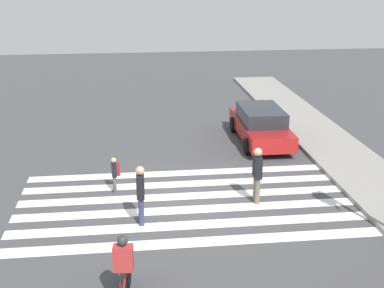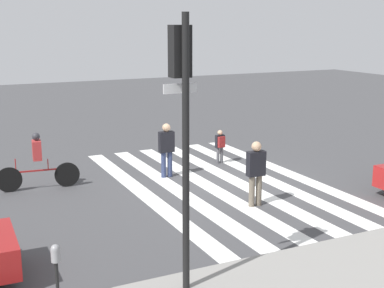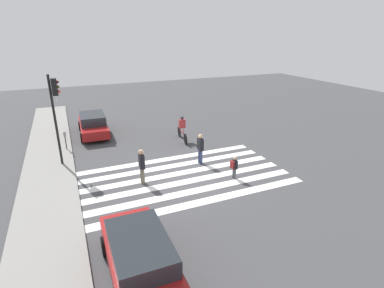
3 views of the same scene
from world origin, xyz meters
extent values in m
plane|color=#444447|center=(0.00, 0.00, 0.00)|extent=(60.00, 60.00, 0.00)
cube|color=gray|center=(0.00, 6.25, 0.07)|extent=(36.00, 2.50, 0.14)
cube|color=white|center=(-2.44, 0.00, 0.00)|extent=(0.51, 10.00, 0.01)
cube|color=white|center=(-1.46, 0.00, 0.00)|extent=(0.51, 10.00, 0.01)
cube|color=white|center=(-0.49, 0.00, 0.00)|extent=(0.51, 10.00, 0.01)
cube|color=white|center=(0.49, 0.00, 0.00)|extent=(0.51, 10.00, 0.01)
cube|color=white|center=(1.46, 0.00, 0.00)|extent=(0.51, 10.00, 0.01)
cube|color=white|center=(2.44, 0.00, 0.00)|extent=(0.51, 10.00, 0.01)
cylinder|color=navy|center=(1.09, -1.34, 0.40)|extent=(0.15, 0.15, 0.80)
cylinder|color=navy|center=(1.30, -1.34, 0.40)|extent=(0.15, 0.15, 0.80)
cube|color=black|center=(1.20, -1.34, 1.12)|extent=(0.48, 0.23, 0.63)
sphere|color=tan|center=(1.20, -1.34, 1.56)|extent=(0.25, 0.25, 0.25)
cylinder|color=#4C4C51|center=(-1.17, -2.10, 0.27)|extent=(0.10, 0.10, 0.54)
cylinder|color=#4C4C51|center=(-1.02, -2.10, 0.27)|extent=(0.10, 0.10, 0.54)
cube|color=black|center=(-1.10, -2.10, 0.76)|extent=(0.33, 0.17, 0.43)
sphere|color=tan|center=(-1.10, -2.10, 1.06)|extent=(0.17, 0.17, 0.17)
cube|color=maroon|center=(-1.08, -1.98, 0.76)|extent=(0.25, 0.13, 0.36)
cylinder|color=#6B6051|center=(0.09, 2.13, 0.41)|extent=(0.15, 0.15, 0.82)
cylinder|color=#6B6051|center=(0.30, 2.13, 0.41)|extent=(0.15, 0.15, 0.82)
cube|color=black|center=(0.19, 2.13, 1.14)|extent=(0.48, 0.23, 0.65)
sphere|color=tan|center=(0.19, 2.13, 1.59)|extent=(0.26, 0.26, 0.26)
cylinder|color=black|center=(4.19, -1.70, 0.36)|extent=(0.72, 0.12, 0.72)
cube|color=maroon|center=(4.99, -1.79, 0.56)|extent=(1.36, 0.19, 0.04)
cylinder|color=maroon|center=(4.71, -1.76, 0.72)|extent=(0.03, 0.03, 0.32)
cube|color=#B73333|center=(4.99, -1.79, 1.15)|extent=(0.28, 0.43, 0.55)
sphere|color=#333338|center=(4.99, -1.79, 1.55)|extent=(0.22, 0.22, 0.22)
cube|color=maroon|center=(-5.53, 3.65, 0.56)|extent=(4.70, 1.76, 0.59)
cube|color=#23282D|center=(-5.53, 3.65, 1.13)|extent=(2.59, 1.60, 0.56)
cylinder|color=black|center=(-4.07, 4.47, 0.32)|extent=(0.64, 0.21, 0.64)
cylinder|color=black|center=(-4.09, 2.80, 0.32)|extent=(0.64, 0.21, 0.64)
cylinder|color=black|center=(-6.98, 4.51, 0.32)|extent=(0.64, 0.21, 0.64)
cylinder|color=black|center=(-7.00, 2.83, 0.32)|extent=(0.64, 0.21, 0.64)
camera|label=1|loc=(14.58, -1.54, 6.73)|focal=50.00mm
camera|label=2|loc=(7.48, 13.31, 4.66)|focal=50.00mm
camera|label=3|loc=(-12.34, 5.01, 6.75)|focal=28.00mm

